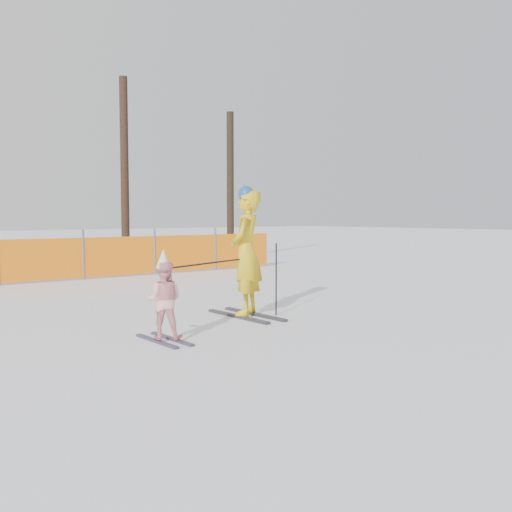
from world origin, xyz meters
The scene contains 5 objects.
ground centered at (0.00, 0.00, 0.00)m, with size 120.00×120.00×0.00m, color white.
adult centered at (0.25, 1.06, 1.03)m, with size 0.85×1.49×2.05m.
child centered at (-1.65, 0.31, 0.53)m, with size 0.61×0.98×1.17m.
ski_poles centered at (-0.15, 0.75, 0.79)m, with size 2.25×0.68×1.15m.
tree_trunks centered at (5.25, 11.26, 2.88)m, with size 4.69×0.51×6.04m.
Camera 1 is at (-5.22, -5.96, 1.58)m, focal length 40.00 mm.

